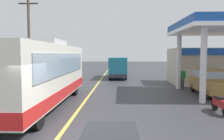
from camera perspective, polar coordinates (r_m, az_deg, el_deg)
The scene contains 9 objects.
ground at distance 27.89m, azimuth -2.40°, elevation -1.84°, with size 120.00×120.00×0.00m, color #38383D.
lane_divider_stripe at distance 22.93m, azimuth -3.34°, elevation -3.10°, with size 0.16×50.00×0.01m, color #D8CC4C.
coach_bus_main at distance 12.93m, azimuth -17.06°, elevation -1.13°, with size 2.60×11.04×3.69m.
gas_station_roadside at distance 21.85m, azimuth 24.92°, elevation 3.08°, with size 9.10×11.95×5.10m.
car_at_pump at distance 17.06m, azimuth 23.51°, elevation -2.46°, with size 1.70×4.20×1.82m.
minibus_opposing_lane at distance 26.89m, azimuth 1.51°, elevation 1.10°, with size 2.04×6.13×2.44m.
motorcycle_parked_forecourt at distance 12.16m, azimuth 25.45°, elevation -7.74°, with size 0.55×1.80×0.92m.
pedestrian_near_pump at distance 20.07m, azimuth 17.22°, elevation -1.62°, with size 0.55×0.22×1.66m.
utility_pole_roadside at distance 22.82m, azimuth -20.09°, elevation 7.29°, with size 1.80×0.24×8.12m.
Camera 1 is at (2.09, -7.66, 2.84)m, focal length 36.43 mm.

